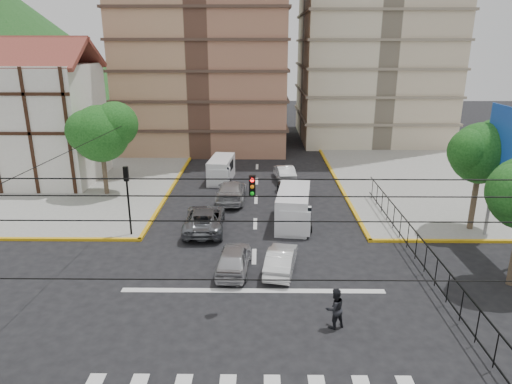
{
  "coord_description": "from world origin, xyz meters",
  "views": [
    {
      "loc": [
        0.36,
        -18.66,
        11.6
      ],
      "look_at": [
        0.11,
        4.66,
        4.0
      ],
      "focal_mm": 32.0,
      "sensor_mm": 36.0,
      "label": 1
    }
  ],
  "objects_px": {
    "traffic_light_nw": "(127,189)",
    "van_left_lane": "(221,170)",
    "van_right_lane": "(294,209)",
    "pedestrian_crosswalk": "(335,308)",
    "car_white_front_right": "(281,259)",
    "car_silver_front_left": "(234,258)"
  },
  "relations": [
    {
      "from": "van_left_lane",
      "to": "pedestrian_crosswalk",
      "type": "height_order",
      "value": "van_left_lane"
    },
    {
      "from": "van_right_lane",
      "to": "pedestrian_crosswalk",
      "type": "height_order",
      "value": "van_right_lane"
    },
    {
      "from": "traffic_light_nw",
      "to": "pedestrian_crosswalk",
      "type": "relative_size",
      "value": 2.41
    },
    {
      "from": "van_right_lane",
      "to": "car_silver_front_left",
      "type": "height_order",
      "value": "van_right_lane"
    },
    {
      "from": "van_right_lane",
      "to": "car_silver_front_left",
      "type": "xyz_separation_m",
      "value": [
        -3.61,
        -6.48,
        -0.42
      ]
    },
    {
      "from": "van_right_lane",
      "to": "van_left_lane",
      "type": "bearing_deg",
      "value": 126.46
    },
    {
      "from": "car_silver_front_left",
      "to": "pedestrian_crosswalk",
      "type": "bearing_deg",
      "value": 135.85
    },
    {
      "from": "car_white_front_right",
      "to": "van_left_lane",
      "type": "bearing_deg",
      "value": -64.6
    },
    {
      "from": "car_silver_front_left",
      "to": "traffic_light_nw",
      "type": "bearing_deg",
      "value": -29.9
    },
    {
      "from": "car_white_front_right",
      "to": "pedestrian_crosswalk",
      "type": "relative_size",
      "value": 2.18
    },
    {
      "from": "traffic_light_nw",
      "to": "car_white_front_right",
      "type": "relative_size",
      "value": 1.11
    },
    {
      "from": "car_silver_front_left",
      "to": "car_white_front_right",
      "type": "distance_m",
      "value": 2.52
    },
    {
      "from": "van_right_lane",
      "to": "traffic_light_nw",
      "type": "bearing_deg",
      "value": -161.85
    },
    {
      "from": "van_right_lane",
      "to": "car_silver_front_left",
      "type": "distance_m",
      "value": 7.42
    },
    {
      "from": "car_white_front_right",
      "to": "pedestrian_crosswalk",
      "type": "height_order",
      "value": "pedestrian_crosswalk"
    },
    {
      "from": "traffic_light_nw",
      "to": "van_left_lane",
      "type": "distance_m",
      "value": 13.2
    },
    {
      "from": "van_right_lane",
      "to": "van_left_lane",
      "type": "distance_m",
      "value": 11.66
    },
    {
      "from": "van_right_lane",
      "to": "car_white_front_right",
      "type": "relative_size",
      "value": 1.36
    },
    {
      "from": "car_silver_front_left",
      "to": "car_white_front_right",
      "type": "bearing_deg",
      "value": -175.63
    },
    {
      "from": "traffic_light_nw",
      "to": "van_right_lane",
      "type": "relative_size",
      "value": 0.81
    },
    {
      "from": "van_left_lane",
      "to": "car_silver_front_left",
      "type": "bearing_deg",
      "value": -77.4
    },
    {
      "from": "van_left_lane",
      "to": "car_silver_front_left",
      "type": "distance_m",
      "value": 16.79
    }
  ]
}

